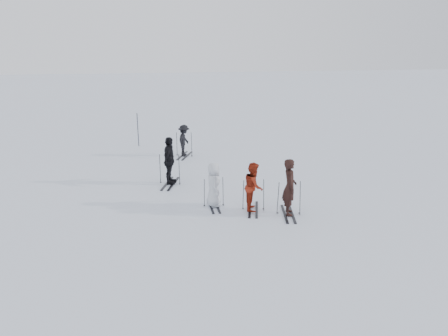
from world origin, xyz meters
The scene contains 12 objects.
ground centered at (0.00, 0.00, 0.00)m, with size 120.00×120.00×0.00m, color silver.
skier_near_dark centered at (1.90, -1.63, 1.00)m, with size 0.73×0.48×1.99m, color black.
skier_red centered at (0.76, -1.03, 0.87)m, with size 0.85×0.66×1.74m, color maroon.
skier_grey centered at (-0.60, -0.47, 0.82)m, with size 0.80×0.52×1.63m, color silver.
skier_uphill_left centered at (-2.12, 2.29, 1.00)m, with size 1.17×0.49×2.00m, color black.
skier_uphill_far centered at (-1.24, 6.67, 0.81)m, with size 1.05×0.60×1.62m, color black.
skis_near_dark centered at (1.90, -1.63, 0.63)m, with size 0.91×1.72×1.25m, color black, non-canonical shape.
skis_red centered at (0.76, -1.03, 0.59)m, with size 0.86×1.63×1.19m, color black, non-canonical shape.
skis_grey centered at (-0.60, -0.47, 0.56)m, with size 0.82×1.54×1.13m, color black, non-canonical shape.
skis_uphill_left centered at (-2.12, 2.29, 0.67)m, with size 0.98×1.85×1.35m, color black, non-canonical shape.
skis_uphill_far centered at (-1.24, 6.67, 0.65)m, with size 0.94×1.78×1.30m, color black, non-canonical shape.
piste_marker centered at (-3.68, 9.25, 0.94)m, with size 0.04×0.04×1.88m, color black.
Camera 1 is at (-2.44, -15.35, 6.04)m, focal length 35.00 mm.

